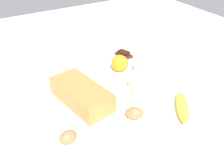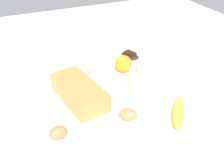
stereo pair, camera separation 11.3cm
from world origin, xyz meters
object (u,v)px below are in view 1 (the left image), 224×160
(orange_fruit, at_px, (120,63))
(banana, at_px, (182,107))
(egg_beside_bowl, at_px, (68,137))
(chocolate_plate, at_px, (124,56))
(sugar_bowl, at_px, (82,57))
(loaf_pan, at_px, (81,94))
(butter_block, at_px, (139,88))
(flour_bowl, at_px, (150,65))
(egg_near_butter, at_px, (135,113))

(orange_fruit, bearing_deg, banana, -173.62)
(egg_beside_bowl, distance_m, chocolate_plate, 0.65)
(sugar_bowl, bearing_deg, loaf_pan, 154.56)
(loaf_pan, xyz_separation_m, banana, (-0.25, -0.31, -0.02))
(loaf_pan, distance_m, chocolate_plate, 0.44)
(butter_block, bearing_deg, chocolate_plate, -22.15)
(loaf_pan, relative_size, egg_beside_bowl, 4.67)
(egg_beside_bowl, bearing_deg, orange_fruit, -51.94)
(butter_block, distance_m, chocolate_plate, 0.34)
(flour_bowl, bearing_deg, orange_fruit, 54.92)
(egg_near_butter, xyz_separation_m, chocolate_plate, (0.44, -0.23, -0.01))
(orange_fruit, xyz_separation_m, butter_block, (-0.21, 0.03, -0.01))
(egg_beside_bowl, bearing_deg, egg_near_butter, -92.91)
(banana, relative_size, egg_near_butter, 2.79)
(sugar_bowl, height_order, egg_beside_bowl, sugar_bowl)
(egg_near_butter, bearing_deg, sugar_bowl, -1.96)
(flour_bowl, relative_size, chocolate_plate, 1.20)
(orange_fruit, distance_m, egg_beside_bowl, 0.51)
(banana, bearing_deg, sugar_bowl, 16.66)
(flour_bowl, height_order, sugar_bowl, flour_bowl)
(sugar_bowl, relative_size, orange_fruit, 1.72)
(loaf_pan, relative_size, orange_fruit, 3.59)
(egg_beside_bowl, bearing_deg, banana, -99.45)
(orange_fruit, distance_m, butter_block, 0.21)
(banana, bearing_deg, flour_bowl, -13.84)
(loaf_pan, bearing_deg, butter_block, -116.67)
(egg_near_butter, distance_m, chocolate_plate, 0.49)
(sugar_bowl, xyz_separation_m, chocolate_plate, (-0.06, -0.22, -0.02))
(egg_near_butter, height_order, chocolate_plate, egg_near_butter)
(butter_block, xyz_separation_m, chocolate_plate, (0.31, -0.13, -0.02))
(orange_fruit, bearing_deg, chocolate_plate, -41.21)
(egg_near_butter, bearing_deg, flour_bowl, -46.64)
(flour_bowl, height_order, orange_fruit, orange_fruit)
(banana, relative_size, butter_block, 2.11)
(banana, height_order, orange_fruit, orange_fruit)
(flour_bowl, bearing_deg, chocolate_plate, 7.95)
(chocolate_plate, bearing_deg, loaf_pan, 123.79)
(chocolate_plate, bearing_deg, egg_near_butter, 151.78)
(loaf_pan, bearing_deg, egg_near_butter, -156.47)
(butter_block, bearing_deg, flour_bowl, -51.40)
(sugar_bowl, bearing_deg, butter_block, -166.61)
(chocolate_plate, bearing_deg, sugar_bowl, 73.72)
(butter_block, distance_m, egg_near_butter, 0.16)
(orange_fruit, bearing_deg, flour_bowl, -125.08)
(flour_bowl, distance_m, orange_fruit, 0.15)
(chocolate_plate, bearing_deg, flour_bowl, -172.05)
(loaf_pan, distance_m, flour_bowl, 0.39)
(banana, xyz_separation_m, chocolate_plate, (0.50, -0.05, -0.01))
(sugar_bowl, distance_m, chocolate_plate, 0.23)
(banana, xyz_separation_m, egg_beside_bowl, (0.07, 0.45, 0.00))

